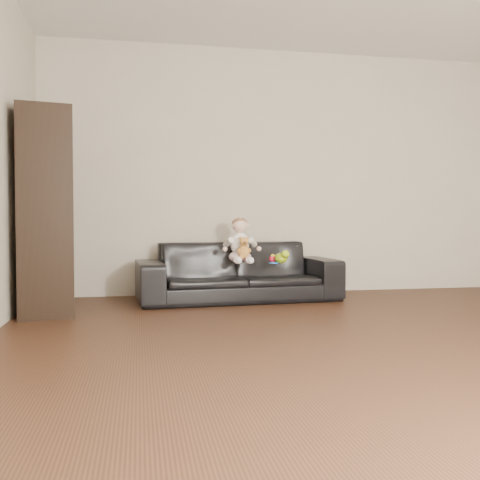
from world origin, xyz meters
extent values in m
plane|color=#3B2215|center=(0.00, 0.00, 0.00)|extent=(5.50, 5.50, 0.00)
plane|color=#BEB39F|center=(0.00, 2.75, 1.30)|extent=(5.00, 0.00, 5.00)
imported|color=black|center=(-0.56, 2.25, 0.28)|extent=(1.98, 0.90, 0.56)
cube|color=black|center=(-2.27, 1.75, 0.84)|extent=(0.52, 0.65, 1.68)
cube|color=silver|center=(-2.25, 1.75, 1.22)|extent=(0.22, 0.28, 0.28)
ellipsoid|color=silver|center=(-0.56, 2.16, 0.43)|extent=(0.24, 0.21, 0.12)
ellipsoid|color=white|center=(-0.56, 2.17, 0.56)|extent=(0.21, 0.17, 0.23)
sphere|color=beige|center=(-0.56, 2.16, 0.73)|extent=(0.16, 0.16, 0.15)
ellipsoid|color=#8C603F|center=(-0.56, 2.17, 0.75)|extent=(0.17, 0.17, 0.10)
cylinder|color=silver|center=(-0.60, 2.02, 0.41)|extent=(0.08, 0.19, 0.07)
cylinder|color=silver|center=(-0.51, 2.02, 0.41)|extent=(0.08, 0.19, 0.07)
sphere|color=white|center=(-0.61, 1.92, 0.41)|extent=(0.07, 0.07, 0.06)
sphere|color=white|center=(-0.50, 1.92, 0.41)|extent=(0.07, 0.07, 0.06)
cylinder|color=white|center=(-0.68, 2.12, 0.57)|extent=(0.07, 0.16, 0.10)
cylinder|color=white|center=(-0.44, 2.12, 0.57)|extent=(0.07, 0.16, 0.10)
ellipsoid|color=#C18337|center=(-0.55, 2.02, 0.49)|extent=(0.13, 0.12, 0.13)
sphere|color=#C18337|center=(-0.55, 2.00, 0.58)|extent=(0.10, 0.10, 0.08)
sphere|color=#C18337|center=(-0.58, 2.01, 0.61)|extent=(0.04, 0.04, 0.03)
sphere|color=#C18337|center=(-0.52, 2.01, 0.61)|extent=(0.04, 0.04, 0.03)
sphere|color=#593819|center=(-0.55, 1.97, 0.57)|extent=(0.04, 0.04, 0.03)
ellipsoid|color=#9EC417|center=(-0.18, 2.05, 0.42)|extent=(0.13, 0.15, 0.10)
sphere|color=red|center=(-0.24, 2.13, 0.41)|extent=(0.09, 0.09, 0.07)
cylinder|color=blue|center=(-0.26, 2.04, 0.38)|extent=(0.11, 0.11, 0.01)
camera|label=1|loc=(-1.51, -2.85, 0.77)|focal=40.00mm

